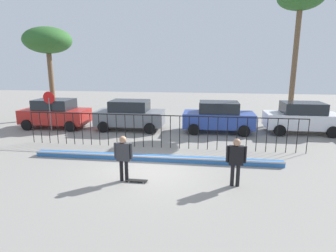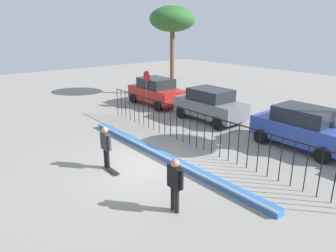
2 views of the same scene
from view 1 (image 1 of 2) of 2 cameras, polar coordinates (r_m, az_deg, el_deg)
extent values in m
plane|color=gray|center=(11.40, -3.86, -9.00)|extent=(60.00, 60.00, 0.00)
cube|color=#2D6BB7|center=(12.42, -2.80, -6.57)|extent=(11.00, 0.36, 0.22)
cylinder|color=#B2B2B7|center=(12.22, -2.96, -6.36)|extent=(11.00, 0.09, 0.09)
cylinder|color=black|center=(16.63, -25.95, -0.24)|extent=(0.04, 0.04, 1.69)
cylinder|color=black|center=(16.38, -24.59, -0.30)|extent=(0.04, 0.04, 1.69)
cylinder|color=black|center=(16.14, -23.19, -0.35)|extent=(0.04, 0.04, 1.69)
cylinder|color=black|center=(15.90, -21.74, -0.41)|extent=(0.04, 0.04, 1.69)
cylinder|color=black|center=(15.68, -20.26, -0.46)|extent=(0.04, 0.04, 1.69)
cylinder|color=black|center=(15.47, -18.73, -0.52)|extent=(0.04, 0.04, 1.69)
cylinder|color=black|center=(15.27, -17.16, -0.58)|extent=(0.04, 0.04, 1.69)
cylinder|color=black|center=(15.08, -15.55, -0.64)|extent=(0.04, 0.04, 1.69)
cylinder|color=black|center=(14.90, -13.90, -0.70)|extent=(0.04, 0.04, 1.69)
cylinder|color=black|center=(14.74, -12.21, -0.76)|extent=(0.04, 0.04, 1.69)
cylinder|color=black|center=(14.59, -10.48, -0.82)|extent=(0.04, 0.04, 1.69)
cylinder|color=black|center=(14.45, -8.72, -0.89)|extent=(0.04, 0.04, 1.69)
cylinder|color=black|center=(14.33, -6.93, -0.95)|extent=(0.04, 0.04, 1.69)
cylinder|color=black|center=(14.22, -5.11, -1.01)|extent=(0.04, 0.04, 1.69)
cylinder|color=black|center=(14.12, -3.27, -1.08)|extent=(0.04, 0.04, 1.69)
cylinder|color=black|center=(14.04, -1.39, -1.14)|extent=(0.04, 0.04, 1.69)
cylinder|color=black|center=(13.98, 0.49, -1.20)|extent=(0.04, 0.04, 1.69)
cylinder|color=black|center=(13.93, 2.40, -1.27)|extent=(0.04, 0.04, 1.69)
cylinder|color=black|center=(13.90, 4.32, -1.33)|extent=(0.04, 0.04, 1.69)
cylinder|color=black|center=(13.88, 6.24, -1.39)|extent=(0.04, 0.04, 1.69)
cylinder|color=black|center=(13.88, 8.17, -1.44)|extent=(0.04, 0.04, 1.69)
cylinder|color=black|center=(13.89, 10.09, -1.50)|extent=(0.04, 0.04, 1.69)
cylinder|color=black|center=(13.92, 12.01, -1.55)|extent=(0.04, 0.04, 1.69)
cylinder|color=black|center=(13.96, 13.92, -1.61)|extent=(0.04, 0.04, 1.69)
cylinder|color=black|center=(14.02, 15.82, -1.66)|extent=(0.04, 0.04, 1.69)
cylinder|color=black|center=(14.10, 17.69, -1.70)|extent=(0.04, 0.04, 1.69)
cylinder|color=black|center=(14.19, 19.55, -1.75)|extent=(0.04, 0.04, 1.69)
cylinder|color=black|center=(14.29, 21.38, -1.79)|extent=(0.04, 0.04, 1.69)
cylinder|color=black|center=(14.41, 23.18, -1.83)|extent=(0.04, 0.04, 1.69)
cylinder|color=black|center=(14.54, 24.95, -1.87)|extent=(0.04, 0.04, 1.69)
cylinder|color=black|center=(14.69, 26.69, -1.91)|extent=(0.04, 0.04, 1.69)
cube|color=black|center=(13.87, -1.41, 2.16)|extent=(14.00, 0.04, 0.04)
cylinder|color=black|center=(10.42, -9.49, -8.97)|extent=(0.13, 0.13, 0.79)
cylinder|color=black|center=(10.37, -8.48, -9.05)|extent=(0.13, 0.13, 0.79)
cube|color=#333338|center=(10.15, -9.12, -5.23)|extent=(0.48, 0.21, 0.65)
sphere|color=#A87A5B|center=(10.02, -9.22, -2.76)|extent=(0.26, 0.26, 0.26)
cylinder|color=#333338|center=(10.22, -10.70, -4.95)|extent=(0.10, 0.10, 0.58)
cylinder|color=#333338|center=(10.06, -7.53, -5.14)|extent=(0.10, 0.10, 0.58)
cube|color=black|center=(10.36, -6.45, -10.99)|extent=(0.80, 0.20, 0.02)
cylinder|color=silver|center=(10.38, -4.87, -11.11)|extent=(0.05, 0.03, 0.05)
cylinder|color=silver|center=(10.25, -5.06, -11.45)|extent=(0.05, 0.03, 0.05)
cylinder|color=silver|center=(10.51, -7.80, -10.89)|extent=(0.05, 0.03, 0.05)
cylinder|color=silver|center=(10.38, -8.02, -11.22)|extent=(0.05, 0.03, 0.05)
cylinder|color=black|center=(10.14, 13.02, -9.74)|extent=(0.13, 0.13, 0.80)
cylinder|color=black|center=(10.16, 14.11, -9.75)|extent=(0.13, 0.13, 0.80)
cube|color=black|center=(9.89, 13.78, -5.83)|extent=(0.49, 0.21, 0.66)
sphere|color=#A87A5B|center=(9.76, 13.93, -3.27)|extent=(0.26, 0.26, 0.26)
cylinder|color=black|center=(9.85, 12.08, -5.61)|extent=(0.10, 0.10, 0.59)
cylinder|color=black|center=(9.92, 15.50, -5.67)|extent=(0.10, 0.10, 0.59)
cube|color=#B2231E|center=(19.91, -22.03, 1.93)|extent=(4.30, 1.90, 0.90)
cube|color=#1E2328|center=(19.79, -22.22, 4.14)|extent=(2.37, 1.71, 0.66)
cylinder|color=black|center=(20.15, -16.99, 1.13)|extent=(0.68, 0.22, 0.68)
cylinder|color=black|center=(18.48, -19.41, -0.07)|extent=(0.68, 0.22, 0.68)
cylinder|color=black|center=(21.53, -24.09, 1.29)|extent=(0.68, 0.22, 0.68)
cylinder|color=black|center=(19.98, -26.90, 0.19)|extent=(0.68, 0.22, 0.68)
cube|color=slate|center=(18.06, -7.77, 1.72)|extent=(4.30, 1.90, 0.90)
cube|color=#1E2328|center=(17.93, -7.85, 4.17)|extent=(2.37, 1.71, 0.66)
cylinder|color=black|center=(18.74, -2.65, 0.82)|extent=(0.68, 0.22, 0.68)
cylinder|color=black|center=(16.92, -3.80, -0.50)|extent=(0.68, 0.22, 0.68)
cylinder|color=black|center=(19.47, -11.15, 1.05)|extent=(0.68, 0.22, 0.68)
cylinder|color=black|center=(17.72, -13.10, -0.20)|extent=(0.68, 0.22, 0.68)
cube|color=#2D479E|center=(17.53, 10.24, 1.30)|extent=(4.30, 1.90, 0.90)
cube|color=#1E2328|center=(17.39, 10.34, 3.81)|extent=(2.36, 1.71, 0.66)
cylinder|color=black|center=(18.67, 14.56, 0.38)|extent=(0.68, 0.22, 0.68)
cylinder|color=black|center=(16.83, 15.29, -1.00)|extent=(0.68, 0.22, 0.68)
cylinder|color=black|center=(18.54, 5.56, 0.65)|extent=(0.68, 0.22, 0.68)
cylinder|color=black|center=(16.69, 5.29, -0.71)|extent=(0.68, 0.22, 0.68)
cube|color=silver|center=(18.85, 25.61, 1.03)|extent=(4.30, 1.90, 0.90)
cube|color=#1E2328|center=(18.72, 25.84, 3.37)|extent=(2.36, 1.71, 0.66)
cylinder|color=black|center=(20.30, 28.62, 0.19)|extent=(0.68, 0.22, 0.68)
cylinder|color=black|center=(18.58, 30.64, -1.08)|extent=(0.68, 0.22, 0.68)
cylinder|color=black|center=(19.44, 20.55, 0.45)|extent=(0.68, 0.22, 0.68)
cylinder|color=black|center=(17.64, 21.87, -0.86)|extent=(0.68, 0.22, 0.68)
cylinder|color=slate|center=(18.96, -22.94, 2.14)|extent=(0.07, 0.07, 2.10)
cylinder|color=red|center=(18.83, -23.20, 5.36)|extent=(0.76, 0.02, 0.76)
cylinder|color=brown|center=(21.69, 24.36, 10.61)|extent=(0.36, 0.36, 7.63)
cylinder|color=brown|center=(23.20, -22.66, 7.43)|extent=(0.36, 0.36, 4.89)
ellipsoid|color=#2D6028|center=(23.19, -23.41, 15.81)|extent=(3.48, 3.48, 1.91)
camera|label=2|loc=(8.37, 71.10, 12.07)|focal=33.23mm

